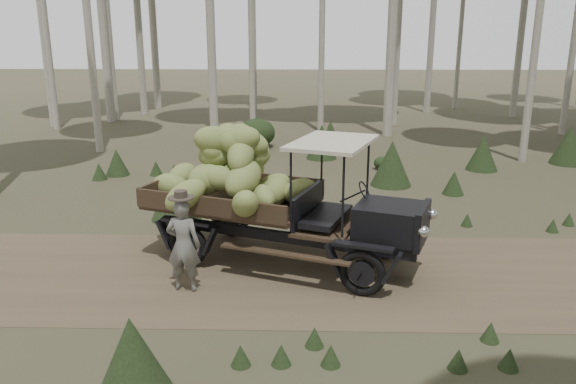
# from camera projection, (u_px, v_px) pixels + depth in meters

# --- Properties ---
(ground) EXTENTS (120.00, 120.00, 0.00)m
(ground) POSITION_uv_depth(u_px,v_px,m) (416.00, 276.00, 10.11)
(ground) COLOR #473D2B
(ground) RESTS_ON ground
(dirt_track) EXTENTS (70.00, 4.00, 0.01)m
(dirt_track) POSITION_uv_depth(u_px,v_px,m) (416.00, 276.00, 10.11)
(dirt_track) COLOR brown
(dirt_track) RESTS_ON ground
(banana_truck) EXTENTS (5.51, 3.46, 2.71)m
(banana_truck) POSITION_uv_depth(u_px,v_px,m) (253.00, 179.00, 10.53)
(banana_truck) COLOR black
(banana_truck) RESTS_ON ground
(farmer) EXTENTS (0.64, 0.50, 1.76)m
(farmer) POSITION_uv_depth(u_px,v_px,m) (183.00, 244.00, 9.36)
(farmer) COLOR #615F59
(farmer) RESTS_ON ground
(undergrowth) EXTENTS (23.33, 23.87, 1.36)m
(undergrowth) POSITION_uv_depth(u_px,v_px,m) (497.00, 222.00, 11.30)
(undergrowth) COLOR #233319
(undergrowth) RESTS_ON ground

